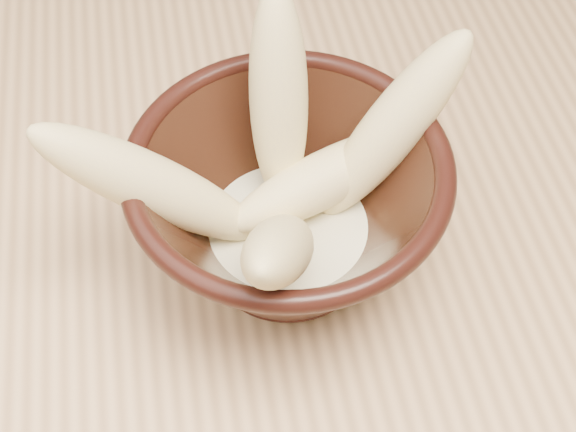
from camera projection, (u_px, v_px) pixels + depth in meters
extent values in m
cube|color=tan|center=(116.00, 142.00, 0.60)|extent=(1.20, 0.80, 0.04)
cylinder|color=tan|center=(524.00, 95.00, 1.16)|extent=(0.05, 0.05, 0.71)
cylinder|color=black|center=(288.00, 257.00, 0.51)|extent=(0.08, 0.08, 0.01)
cylinder|color=black|center=(288.00, 240.00, 0.49)|extent=(0.08, 0.08, 0.01)
torus|color=black|center=(288.00, 167.00, 0.44)|extent=(0.18, 0.18, 0.01)
cylinder|color=beige|center=(288.00, 232.00, 0.48)|extent=(0.10, 0.10, 0.01)
ellipsoid|color=#F6E291|center=(279.00, 100.00, 0.46)|extent=(0.04, 0.08, 0.14)
ellipsoid|color=#F6E291|center=(154.00, 186.00, 0.43)|extent=(0.14, 0.04, 0.13)
ellipsoid|color=#F6E291|center=(392.00, 127.00, 0.46)|extent=(0.12, 0.07, 0.13)
ellipsoid|color=#F6E291|center=(325.00, 179.00, 0.47)|extent=(0.13, 0.07, 0.04)
ellipsoid|color=#F6E291|center=(280.00, 249.00, 0.41)|extent=(0.07, 0.12, 0.13)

